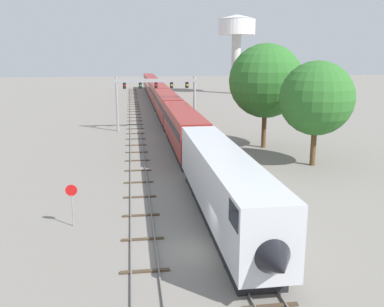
{
  "coord_description": "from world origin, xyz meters",
  "views": [
    {
      "loc": [
        -3.93,
        -22.39,
        11.16
      ],
      "look_at": [
        1.0,
        12.0,
        3.0
      ],
      "focal_mm": 39.65,
      "sensor_mm": 36.0,
      "label": 1
    }
  ],
  "objects_px": {
    "signal_gantry": "(156,91)",
    "stop_sign": "(72,199)",
    "trackside_tree_left": "(317,98)",
    "trackside_tree_mid": "(266,81)",
    "passenger_train": "(162,99)",
    "water_tower": "(237,31)"
  },
  "relations": [
    {
      "from": "stop_sign",
      "to": "trackside_tree_left",
      "type": "bearing_deg",
      "value": 29.94
    },
    {
      "from": "water_tower",
      "to": "trackside_tree_mid",
      "type": "height_order",
      "value": "water_tower"
    },
    {
      "from": "signal_gantry",
      "to": "trackside_tree_mid",
      "type": "relative_size",
      "value": 0.97
    },
    {
      "from": "stop_sign",
      "to": "trackside_tree_left",
      "type": "relative_size",
      "value": 0.27
    },
    {
      "from": "stop_sign",
      "to": "signal_gantry",
      "type": "bearing_deg",
      "value": 77.81
    },
    {
      "from": "water_tower",
      "to": "stop_sign",
      "type": "height_order",
      "value": "water_tower"
    },
    {
      "from": "passenger_train",
      "to": "trackside_tree_left",
      "type": "relative_size",
      "value": 12.47
    },
    {
      "from": "water_tower",
      "to": "stop_sign",
      "type": "relative_size",
      "value": 7.63
    },
    {
      "from": "water_tower",
      "to": "signal_gantry",
      "type": "bearing_deg",
      "value": -114.44
    },
    {
      "from": "signal_gantry",
      "to": "water_tower",
      "type": "distance_m",
      "value": 64.98
    },
    {
      "from": "signal_gantry",
      "to": "trackside_tree_mid",
      "type": "distance_m",
      "value": 18.71
    },
    {
      "from": "passenger_train",
      "to": "stop_sign",
      "type": "height_order",
      "value": "passenger_train"
    },
    {
      "from": "trackside_tree_left",
      "to": "trackside_tree_mid",
      "type": "distance_m",
      "value": 9.38
    },
    {
      "from": "signal_gantry",
      "to": "stop_sign",
      "type": "xyz_separation_m",
      "value": [
        -7.75,
        -35.88,
        -4.0
      ]
    },
    {
      "from": "passenger_train",
      "to": "water_tower",
      "type": "distance_m",
      "value": 48.29
    },
    {
      "from": "trackside_tree_left",
      "to": "trackside_tree_mid",
      "type": "relative_size",
      "value": 0.85
    },
    {
      "from": "trackside_tree_left",
      "to": "stop_sign",
      "type": "bearing_deg",
      "value": -150.06
    },
    {
      "from": "passenger_train",
      "to": "stop_sign",
      "type": "bearing_deg",
      "value": -100.3
    },
    {
      "from": "water_tower",
      "to": "stop_sign",
      "type": "distance_m",
      "value": 101.32
    },
    {
      "from": "signal_gantry",
      "to": "trackside_tree_mid",
      "type": "xyz_separation_m",
      "value": [
        12.2,
        -14.02,
        2.19
      ]
    },
    {
      "from": "passenger_train",
      "to": "signal_gantry",
      "type": "xyz_separation_m",
      "value": [
        -2.25,
        -19.17,
        3.26
      ]
    },
    {
      "from": "signal_gantry",
      "to": "water_tower",
      "type": "bearing_deg",
      "value": 65.56
    }
  ]
}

